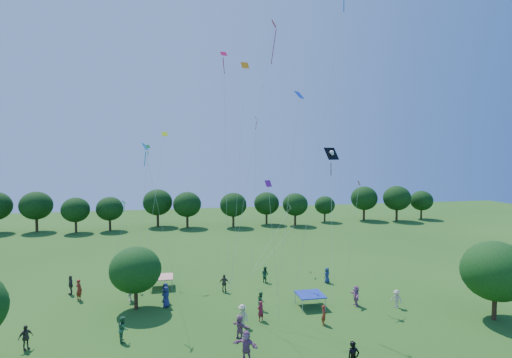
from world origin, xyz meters
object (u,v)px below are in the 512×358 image
at_px(man_in_black, 353,358).
at_px(pirate_kite, 332,155).
at_px(near_tree_north, 135,270).
at_px(tent_red_stripe, 161,277).
at_px(near_tree_east, 496,271).
at_px(red_high_kite, 266,74).
at_px(tent_blue, 310,295).

relative_size(man_in_black, pirate_kite, 0.16).
xyz_separation_m(near_tree_north, tent_red_stripe, (1.90, 5.06, -2.30)).
height_order(near_tree_east, tent_red_stripe, near_tree_east).
height_order(near_tree_north, tent_red_stripe, near_tree_north).
bearing_deg(near_tree_north, pirate_kite, 0.05).
height_order(tent_red_stripe, man_in_black, man_in_black).
xyz_separation_m(man_in_black, red_high_kite, (-2.24, 12.83, 18.71)).
xyz_separation_m(man_in_black, pirate_kite, (3.82, 12.84, 11.76)).
height_order(man_in_black, pirate_kite, pirate_kite).
bearing_deg(near_tree_north, man_in_black, -43.98).
xyz_separation_m(tent_red_stripe, tent_blue, (12.43, -7.46, 0.00)).
bearing_deg(near_tree_north, tent_red_stripe, 69.42).
bearing_deg(pirate_kite, near_tree_east, -37.16).
bearing_deg(pirate_kite, tent_blue, -138.98).
distance_m(near_tree_north, man_in_black, 18.62).
height_order(near_tree_east, pirate_kite, pirate_kite).
xyz_separation_m(near_tree_east, tent_red_stripe, (-25.56, 12.89, -2.80)).
height_order(near_tree_east, tent_blue, near_tree_east).
bearing_deg(man_in_black, pirate_kite, 74.01).
relative_size(tent_blue, pirate_kite, 0.18).
relative_size(near_tree_east, pirate_kite, 0.50).
distance_m(pirate_kite, red_high_kite, 9.22).
relative_size(near_tree_north, pirate_kite, 0.43).
bearing_deg(tent_blue, red_high_kite, 143.69).
distance_m(near_tree_north, near_tree_east, 28.56).
height_order(tent_red_stripe, tent_blue, same).
height_order(near_tree_north, red_high_kite, red_high_kite).
bearing_deg(pirate_kite, man_in_black, -106.57).
bearing_deg(red_high_kite, tent_blue, -36.31).
distance_m(tent_blue, pirate_kite, 12.28).
distance_m(near_tree_east, man_in_black, 15.29).
xyz_separation_m(near_tree_north, red_high_kite, (11.05, 0.00, 16.37)).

